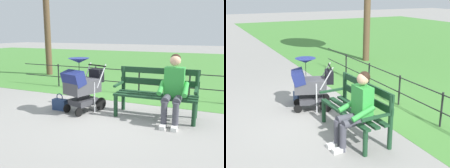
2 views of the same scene
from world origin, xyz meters
The scene contains 7 objects.
ground_plane centered at (0.00, 0.00, 0.00)m, with size 60.00×60.00×0.00m, color gray.
grass_lawn centered at (0.00, -8.80, 0.00)m, with size 40.00×16.00×0.01m, color #478438.
park_bench centered at (-0.86, -0.12, 0.53)m, with size 1.62×0.66×0.96m.
person_on_bench centered at (-1.22, 0.11, 0.68)m, with size 0.55×0.74×1.28m.
stroller centered at (0.64, 0.23, 0.59)m, with size 0.73×0.99×1.15m.
handbag centered at (1.15, 0.34, 0.13)m, with size 0.32×0.14×0.37m.
park_fence centered at (-0.28, -1.69, 0.42)m, with size 7.92×0.04×0.70m.
Camera 1 is at (-1.98, 4.63, 1.66)m, focal length 39.71 mm.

